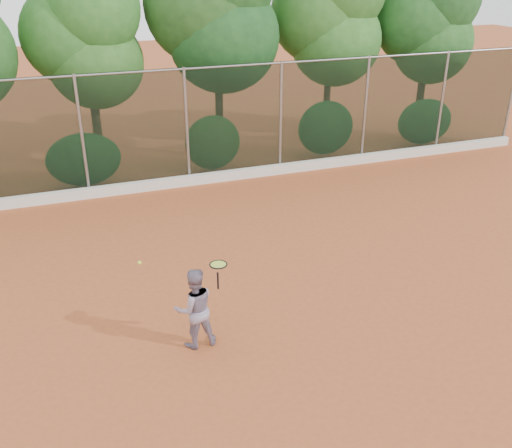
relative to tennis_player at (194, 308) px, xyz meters
name	(u,v)px	position (x,y,z in m)	size (l,w,h in m)	color
ground	(273,299)	(1.85, 0.92, -0.76)	(80.00, 80.00, 0.00)	#A95028
concrete_curb	(191,180)	(1.85, 7.74, -0.61)	(24.00, 0.20, 0.30)	silver
tennis_player	(194,308)	(0.00, 0.00, 0.00)	(0.74, 0.58, 1.52)	gray
chainlink_fence	(187,124)	(1.85, 7.92, 1.10)	(24.09, 0.09, 3.50)	black
foliage_backdrop	(149,27)	(1.30, 9.90, 3.64)	(23.70, 3.63, 7.55)	#3E2C18
tennis_racket	(218,266)	(0.41, -0.17, 0.85)	(0.38, 0.38, 0.52)	black
tennis_ball_in_flight	(139,263)	(-0.89, -0.16, 1.17)	(0.06, 0.06, 0.06)	#D2F537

